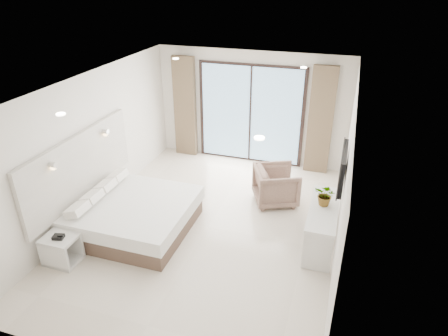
{
  "coord_description": "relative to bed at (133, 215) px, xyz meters",
  "views": [
    {
      "loc": [
        2.17,
        -5.78,
        4.36
      ],
      "look_at": [
        0.19,
        0.4,
        1.08
      ],
      "focal_mm": 32.0,
      "sensor_mm": 36.0,
      "label": 1
    }
  ],
  "objects": [
    {
      "name": "ground",
      "position": [
        1.29,
        0.46,
        -0.3
      ],
      "size": [
        6.2,
        6.2,
        0.0
      ],
      "primitive_type": "plane",
      "color": "beige",
      "rests_on": "ground"
    },
    {
      "name": "room_shell",
      "position": [
        1.09,
        1.16,
        1.28
      ],
      "size": [
        4.62,
        6.22,
        2.72
      ],
      "color": "silver",
      "rests_on": "ground"
    },
    {
      "name": "bed",
      "position": [
        0.0,
        0.0,
        0.0
      ],
      "size": [
        2.04,
        1.94,
        0.71
      ],
      "color": "brown",
      "rests_on": "ground"
    },
    {
      "name": "nightstand",
      "position": [
        -0.65,
        -1.19,
        -0.05
      ],
      "size": [
        0.54,
        0.44,
        0.49
      ],
      "rotation": [
        0.0,
        0.0,
        -0.0
      ],
      "color": "silver",
      "rests_on": "ground"
    },
    {
      "name": "phone",
      "position": [
        -0.63,
        -1.21,
        0.22
      ],
      "size": [
        0.19,
        0.17,
        0.06
      ],
      "primitive_type": "cube",
      "rotation": [
        0.0,
        0.0,
        0.23
      ],
      "color": "black",
      "rests_on": "nightstand"
    },
    {
      "name": "console_desk",
      "position": [
        3.33,
        0.55,
        0.26
      ],
      "size": [
        0.47,
        1.51,
        0.77
      ],
      "color": "silver",
      "rests_on": "ground"
    },
    {
      "name": "plant",
      "position": [
        3.33,
        0.64,
        0.62
      ],
      "size": [
        0.47,
        0.49,
        0.3
      ],
      "primitive_type": "imported",
      "rotation": [
        0.0,
        0.0,
        -0.38
      ],
      "color": "#33662D",
      "rests_on": "console_desk"
    },
    {
      "name": "armchair",
      "position": [
        2.31,
        1.75,
        0.12
      ],
      "size": [
        1.04,
        1.06,
        0.84
      ],
      "primitive_type": "imported",
      "rotation": [
        0.0,
        0.0,
        1.99
      ],
      "color": "#8C6D5B",
      "rests_on": "ground"
    }
  ]
}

